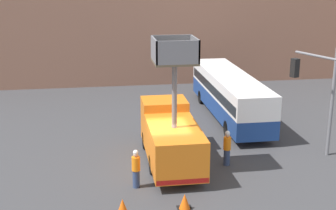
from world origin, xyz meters
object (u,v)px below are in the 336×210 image
(utility_truck, at_px, (171,134))
(road_worker_directing, at_px, (227,148))
(road_worker_near_truck, at_px, (136,169))
(traffic_light_pole, at_px, (319,87))
(traffic_cone_mid_road, at_px, (185,202))
(city_bus, at_px, (230,92))
(traffic_cone_far_side, at_px, (123,208))

(utility_truck, bearing_deg, road_worker_directing, -13.76)
(road_worker_near_truck, height_order, road_worker_directing, road_worker_directing)
(utility_truck, xyz_separation_m, road_worker_directing, (2.78, -0.68, -0.64))
(traffic_light_pole, xyz_separation_m, road_worker_directing, (-4.73, -0.14, -2.98))
(utility_truck, relative_size, traffic_light_pole, 1.16)
(utility_truck, distance_m, road_worker_directing, 2.93)
(traffic_cone_mid_road, bearing_deg, road_worker_near_truck, 127.70)
(traffic_light_pole, bearing_deg, road_worker_near_truck, -168.19)
(utility_truck, height_order, traffic_light_pole, utility_truck)
(traffic_light_pole, distance_m, road_worker_directing, 5.59)
(utility_truck, bearing_deg, traffic_cone_mid_road, -92.04)
(city_bus, height_order, traffic_light_pole, traffic_light_pole)
(road_worker_near_truck, relative_size, traffic_cone_far_side, 2.29)
(traffic_cone_mid_road, relative_size, traffic_cone_far_side, 0.87)
(utility_truck, xyz_separation_m, city_bus, (5.08, 7.07, 0.16))
(city_bus, bearing_deg, traffic_cone_far_side, 139.08)
(traffic_light_pole, xyz_separation_m, traffic_cone_far_side, (-10.25, -4.58, -3.52))
(city_bus, height_order, road_worker_near_truck, city_bus)
(traffic_light_pole, distance_m, traffic_cone_far_side, 11.76)
(road_worker_near_truck, xyz_separation_m, traffic_cone_far_side, (-0.76, -2.59, -0.53))
(traffic_light_pole, height_order, road_worker_directing, traffic_light_pole)
(city_bus, bearing_deg, traffic_light_pole, -170.52)
(city_bus, distance_m, road_worker_near_truck, 11.93)
(traffic_cone_mid_road, bearing_deg, city_bus, 66.25)
(utility_truck, height_order, traffic_cone_mid_road, utility_truck)
(utility_truck, distance_m, traffic_cone_far_side, 5.92)
(traffic_cone_far_side, bearing_deg, city_bus, 57.31)
(traffic_cone_far_side, bearing_deg, road_worker_near_truck, 73.58)
(traffic_light_pole, xyz_separation_m, road_worker_near_truck, (-9.48, -1.98, -2.99))
(city_bus, xyz_separation_m, road_worker_near_truck, (-7.06, -9.59, -0.81))
(utility_truck, distance_m, city_bus, 8.71)
(utility_truck, xyz_separation_m, traffic_light_pole, (7.50, -0.54, 2.34))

